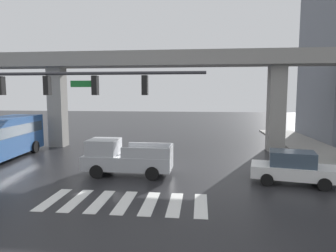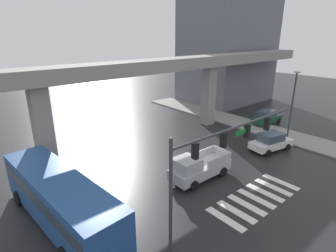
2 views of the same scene
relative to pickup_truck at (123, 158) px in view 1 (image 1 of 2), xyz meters
name	(u,v)px [view 1 (image 1 of 2)]	position (x,y,z in m)	size (l,w,h in m)	color
ground_plane	(149,167)	(1.22, 1.83, -0.99)	(120.00, 120.00, 0.00)	#232326
crosswalk_stripes	(125,202)	(1.22, -4.35, -0.98)	(7.15, 2.80, 0.01)	silver
elevated_overpass	(162,65)	(1.22, 8.62, 6.12)	(53.55, 2.54, 8.23)	gray
pickup_truck	(123,158)	(0.00, 0.00, 0.00)	(5.13, 2.14, 2.08)	#A8AAAF
sedan_white	(293,168)	(9.34, -0.68, -0.14)	(4.56, 2.57, 1.72)	silver
traffic_signal_mast	(45,95)	(-2.46, -3.97, 3.68)	(10.89, 0.32, 6.20)	#38383D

